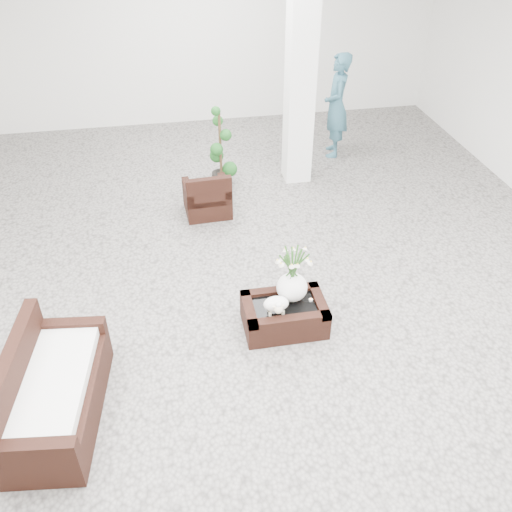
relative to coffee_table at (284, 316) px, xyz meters
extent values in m
plane|color=gray|center=(-0.22, 0.64, -0.16)|extent=(11.00, 11.00, 0.00)
cube|color=white|center=(0.98, 3.44, 1.59)|extent=(0.40, 0.40, 3.50)
cube|color=black|center=(0.00, 0.00, 0.00)|extent=(0.90, 0.60, 0.31)
ellipsoid|color=white|center=(-0.12, -0.10, 0.26)|extent=(0.28, 0.23, 0.21)
cylinder|color=white|center=(0.30, 0.02, 0.17)|extent=(0.04, 0.04, 0.03)
cube|color=black|center=(-0.57, 2.61, 0.19)|extent=(0.68, 0.65, 0.69)
cube|color=black|center=(-2.33, -0.80, 0.25)|extent=(0.91, 1.60, 0.81)
imported|color=#336072|center=(1.84, 4.19, 0.72)|extent=(0.56, 0.72, 1.75)
camera|label=1|loc=(-1.12, -4.35, 4.09)|focal=38.25mm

